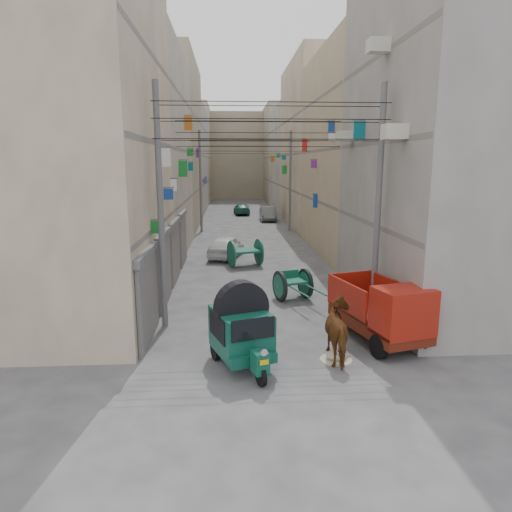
{
  "coord_description": "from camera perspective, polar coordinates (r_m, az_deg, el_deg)",
  "views": [
    {
      "loc": [
        -1.39,
        -8.96,
        5.47
      ],
      "look_at": [
        -0.46,
        6.5,
        2.31
      ],
      "focal_mm": 32.0,
      "sensor_mm": 36.0,
      "label": 1
    }
  ],
  "objects": [
    {
      "name": "distant_car_green",
      "position": [
        49.87,
        -1.81,
        5.89
      ],
      "size": [
        1.8,
        4.04,
        1.15
      ],
      "primitive_type": "imported",
      "rotation": [
        0.0,
        0.0,
        3.19
      ],
      "color": "#205E52",
      "rests_on": "ground"
    },
    {
      "name": "horse",
      "position": [
        13.21,
        10.67,
        -9.24
      ],
      "size": [
        0.91,
        1.97,
        1.66
      ],
      "primitive_type": "imported",
      "rotation": [
        0.0,
        0.0,
        3.15
      ],
      "color": "brown",
      "rests_on": "ground"
    },
    {
      "name": "building_row_right",
      "position": [
        44.11,
        9.05,
        12.68
      ],
      "size": [
        8.0,
        62.0,
        14.0
      ],
      "color": "#9C9691",
      "rests_on": "ground"
    },
    {
      "name": "ac_units",
      "position": [
        17.49,
        13.99,
        17.66
      ],
      "size": [
        0.7,
        6.55,
        3.35
      ],
      "color": "beige",
      "rests_on": "ground"
    },
    {
      "name": "end_cap_building",
      "position": [
        74.98,
        -2.45,
        12.31
      ],
      "size": [
        22.0,
        10.0,
        13.0
      ],
      "primitive_type": "cube",
      "color": "gray",
      "rests_on": "ground"
    },
    {
      "name": "distant_car_white",
      "position": [
        26.93,
        -3.73,
        1.2
      ],
      "size": [
        2.45,
        4.08,
        1.3
      ],
      "primitive_type": "imported",
      "rotation": [
        0.0,
        0.0,
        2.88
      ],
      "color": "white",
      "rests_on": "ground"
    },
    {
      "name": "building_row_left",
      "position": [
        43.6,
        -12.47,
        12.57
      ],
      "size": [
        8.0,
        62.0,
        14.0
      ],
      "color": "beige",
      "rests_on": "ground"
    },
    {
      "name": "ground",
      "position": [
        10.59,
        4.87,
        -19.59
      ],
      "size": [
        140.0,
        140.0,
        0.0
      ],
      "primitive_type": "plane",
      "color": "#424244",
      "rests_on": "ground"
    },
    {
      "name": "feed_sack",
      "position": [
        13.38,
        9.96,
        -12.11
      ],
      "size": [
        0.56,
        0.45,
        0.28
      ],
      "primitive_type": "ellipsoid",
      "color": "beige",
      "rests_on": "ground"
    },
    {
      "name": "auto_rickshaw",
      "position": [
        12.54,
        -1.8,
        -9.0
      ],
      "size": [
        2.01,
        2.68,
        1.82
      ],
      "rotation": [
        0.0,
        0.0,
        0.34
      ],
      "color": "black",
      "rests_on": "ground"
    },
    {
      "name": "signboards",
      "position": [
        30.72,
        -0.88,
        7.73
      ],
      "size": [
        8.22,
        40.52,
        5.67
      ],
      "color": "#0A6B77",
      "rests_on": "ground"
    },
    {
      "name": "mini_truck",
      "position": [
        14.41,
        15.89,
        -7.12
      ],
      "size": [
        2.48,
        3.88,
        2.02
      ],
      "rotation": [
        0.0,
        0.0,
        0.26
      ],
      "color": "black",
      "rests_on": "ground"
    },
    {
      "name": "overhead_cables",
      "position": [
        23.44,
        -0.05,
        14.71
      ],
      "size": [
        7.4,
        22.52,
        1.12
      ],
      "color": "black",
      "rests_on": "ground"
    },
    {
      "name": "distant_car_grey",
      "position": [
        44.37,
        1.49,
        5.32
      ],
      "size": [
        1.43,
        4.06,
        1.34
      ],
      "primitive_type": "imported",
      "rotation": [
        0.0,
        0.0,
        0.0
      ],
      "color": "#545957",
      "rests_on": "ground"
    },
    {
      "name": "utility_poles",
      "position": [
        26.04,
        -0.39,
        8.3
      ],
      "size": [
        7.4,
        22.2,
        8.0
      ],
      "color": "#5D5D5F",
      "rests_on": "ground"
    },
    {
      "name": "second_cart",
      "position": [
        24.52,
        -1.36,
        0.49
      ],
      "size": [
        1.99,
        1.86,
        1.45
      ],
      "rotation": [
        0.0,
        0.0,
        0.29
      ],
      "color": "#155D46",
      "rests_on": "ground"
    },
    {
      "name": "shutters_left",
      "position": [
        19.9,
        -10.68,
        -0.19
      ],
      "size": [
        0.18,
        14.4,
        2.88
      ],
      "color": "#4F4F54",
      "rests_on": "ground"
    },
    {
      "name": "tonga_cart",
      "position": [
        18.63,
        4.62,
        -3.52
      ],
      "size": [
        1.8,
        2.91,
        1.23
      ],
      "rotation": [
        0.0,
        0.0,
        0.31
      ],
      "color": "black",
      "rests_on": "ground"
    }
  ]
}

